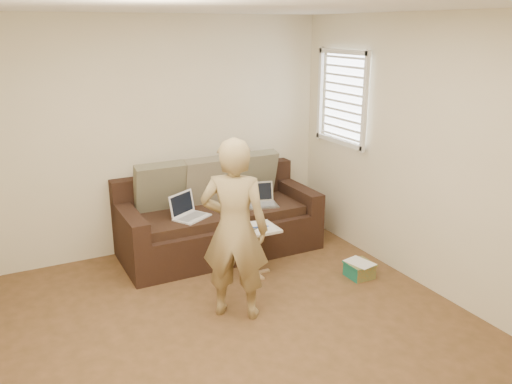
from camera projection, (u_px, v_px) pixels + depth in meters
floor at (247, 342)px, 4.30m from camera, size 4.50×4.50×0.00m
ceiling at (245, 5)px, 3.52m from camera, size 4.50×4.50×0.00m
wall_back at (157, 137)px, 5.82m from camera, size 4.00×0.00×4.00m
wall_front at (508, 347)px, 2.00m from camera, size 4.00×0.00×4.00m
wall_right at (443, 161)px, 4.78m from camera, size 0.00×4.50×4.50m
window_blinds at (343, 98)px, 5.91m from camera, size 0.12×0.88×1.08m
sofa at (219, 216)px, 5.91m from camera, size 2.20×0.95×0.85m
pillow_left at (160, 187)px, 5.74m from camera, size 0.55×0.29×0.57m
pillow_mid at (207, 181)px, 5.96m from camera, size 0.55×0.27×0.57m
pillow_right at (253, 174)px, 6.24m from camera, size 0.55×0.28×0.57m
laptop_silver at (262, 206)px, 5.97m from camera, size 0.39×0.32×0.23m
laptop_white at (192, 218)px, 5.58m from camera, size 0.45×0.41×0.26m
person at (235, 229)px, 4.49m from camera, size 0.71×0.67×1.62m
side_table at (256, 252)px, 5.41m from camera, size 0.46×0.32×0.50m
drinking_glass at (239, 222)px, 5.35m from camera, size 0.07×0.07×0.12m
scissors at (260, 227)px, 5.35m from camera, size 0.18×0.10×0.02m
paper_on_table at (263, 225)px, 5.42m from camera, size 0.25×0.33×0.00m
striped_box at (359, 270)px, 5.40m from camera, size 0.26×0.26×0.16m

